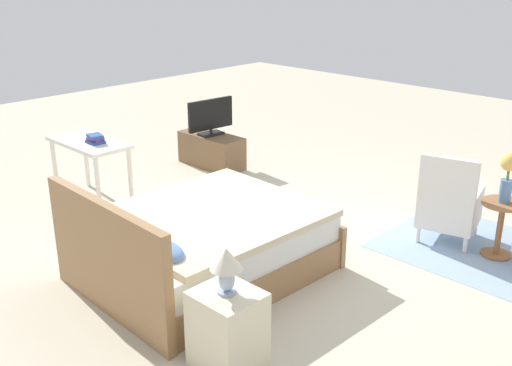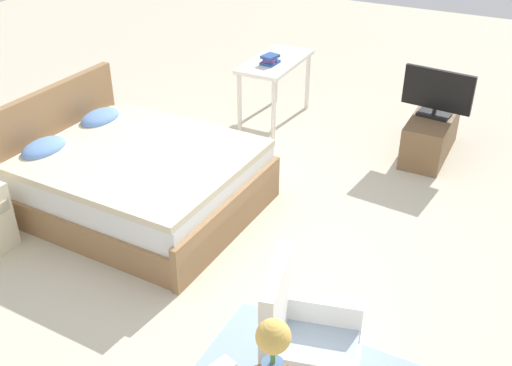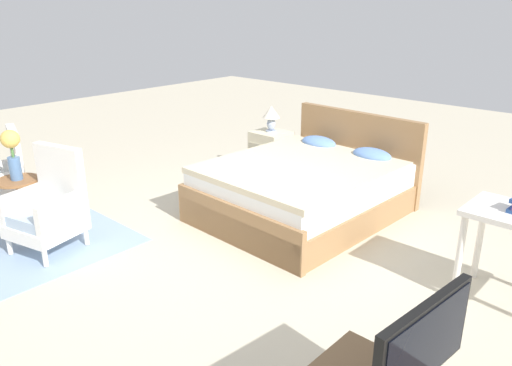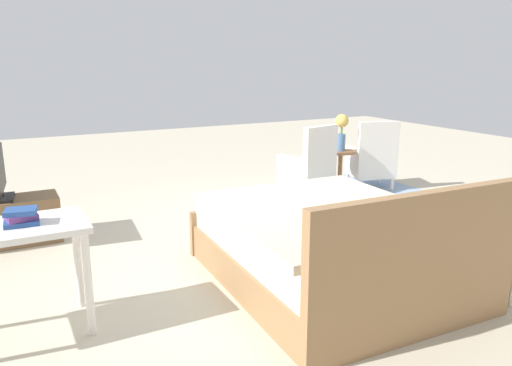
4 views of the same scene
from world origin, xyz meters
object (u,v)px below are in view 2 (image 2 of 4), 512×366
object	(u,v)px
armchair_by_window_right	(304,347)
tv_flatscreen	(438,93)
tv_stand	(430,135)
book_stack	(270,60)
flower_vase	(273,352)
vanity_desk	(275,69)
bed	(133,178)

from	to	relation	value
armchair_by_window_right	tv_flatscreen	bearing A→B (deg)	0.70
tv_stand	tv_flatscreen	size ratio (longest dim) A/B	1.37
book_stack	tv_stand	bearing A→B (deg)	-87.05
book_stack	armchair_by_window_right	bearing A→B (deg)	-151.09
flower_vase	tv_flatscreen	xyz separation A→B (m)	(3.97, 0.08, -0.15)
flower_vase	vanity_desk	world-z (taller)	flower_vase
bed	armchair_by_window_right	world-z (taller)	bed
flower_vase	tv_stand	world-z (taller)	flower_vase
tv_stand	book_stack	bearing A→B (deg)	92.95
tv_stand	vanity_desk	world-z (taller)	vanity_desk
book_stack	tv_flatscreen	bearing A→B (deg)	-86.98
flower_vase	tv_flatscreen	distance (m)	3.97
armchair_by_window_right	tv_flatscreen	distance (m)	3.47
vanity_desk	bed	bearing A→B (deg)	172.29
vanity_desk	tv_stand	bearing A→B (deg)	-91.58
armchair_by_window_right	vanity_desk	distance (m)	3.98
vanity_desk	book_stack	size ratio (longest dim) A/B	4.95
book_stack	bed	bearing A→B (deg)	171.70
flower_vase	book_stack	distance (m)	4.31
tv_stand	tv_flatscreen	xyz separation A→B (m)	(0.00, -0.00, 0.47)
bed	tv_stand	size ratio (longest dim) A/B	2.14
flower_vase	vanity_desk	distance (m)	4.45
armchair_by_window_right	bed	bearing A→B (deg)	60.31
armchair_by_window_right	tv_stand	size ratio (longest dim) A/B	0.96
vanity_desk	armchair_by_window_right	bearing A→B (deg)	-152.05
flower_vase	vanity_desk	xyz separation A→B (m)	(4.02, 1.90, -0.22)
tv_stand	vanity_desk	distance (m)	1.86
tv_flatscreen	armchair_by_window_right	bearing A→B (deg)	-179.30
bed	flower_vase	xyz separation A→B (m)	(-1.74, -2.21, 0.55)
tv_flatscreen	flower_vase	bearing A→B (deg)	-178.82
tv_stand	book_stack	xyz separation A→B (m)	(-0.09, 1.82, 0.55)
tv_flatscreen	vanity_desk	size ratio (longest dim) A/B	0.68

